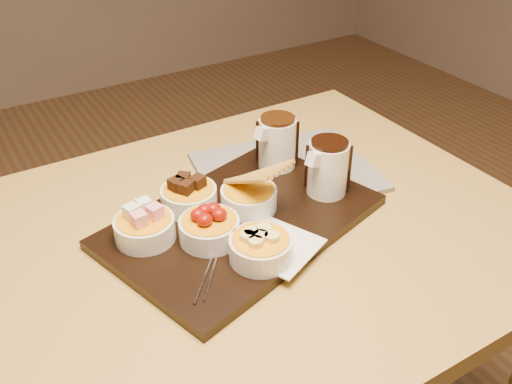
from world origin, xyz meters
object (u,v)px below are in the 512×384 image
dining_table (201,289)px  pitcher_milk_chocolate (277,143)px  serving_board (241,221)px  newspaper (286,171)px  pitcher_dark_chocolate (328,168)px  bowl_strawberries (209,230)px

dining_table → pitcher_milk_chocolate: (0.24, 0.13, 0.17)m
serving_board → pitcher_milk_chocolate: size_ratio=4.58×
pitcher_milk_chocolate → newspaper: bearing=-51.0°
serving_board → newspaper: serving_board is taller
pitcher_milk_chocolate → newspaper: size_ratio=0.30×
pitcher_milk_chocolate → pitcher_dark_chocolate: bearing=-94.4°
dining_table → pitcher_dark_chocolate: bearing=-0.4°
serving_board → bowl_strawberries: 0.08m
dining_table → pitcher_dark_chocolate: size_ratio=11.96×
bowl_strawberries → newspaper: bowl_strawberries is taller
serving_board → pitcher_milk_chocolate: (0.15, 0.12, 0.06)m
serving_board → bowl_strawberries: bearing=-176.4°
bowl_strawberries → pitcher_dark_chocolate: pitcher_dark_chocolate is taller
dining_table → newspaper: bearing=24.1°
serving_board → bowl_strawberries: bowl_strawberries is taller
pitcher_dark_chocolate → bowl_strawberries: bearing=167.3°
serving_board → pitcher_dark_chocolate: size_ratio=4.58×
pitcher_milk_chocolate → newspaper: (0.02, -0.01, -0.06)m
serving_board → bowl_strawberries: (-0.08, -0.03, 0.03)m
dining_table → pitcher_milk_chocolate: bearing=27.7°
dining_table → pitcher_milk_chocolate: pitcher_milk_chocolate is taller
bowl_strawberries → pitcher_milk_chocolate: pitcher_milk_chocolate is taller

